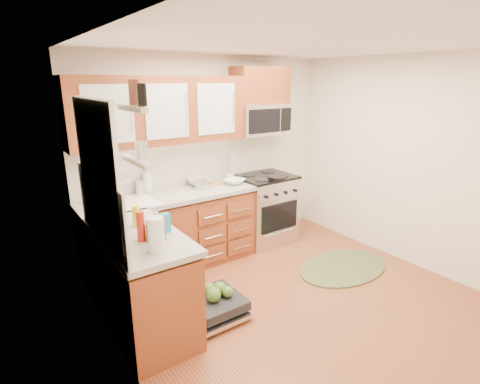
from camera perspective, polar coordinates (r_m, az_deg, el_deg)
floor at (r=4.09m, az=8.89°, el=-16.13°), size 3.50×3.50×0.00m
ceiling at (r=3.46m, az=10.87°, el=21.37°), size 3.50×3.50×0.00m
wall_back at (r=4.93m, az=-4.62°, el=5.51°), size 3.50×0.04×2.50m
wall_left at (r=2.70m, az=-17.92°, el=-4.79°), size 0.04×3.50×2.50m
wall_right at (r=4.94m, az=24.49°, el=4.06°), size 0.04×3.50×2.50m
base_cabinet_back at (r=4.60m, az=-10.31°, el=-6.33°), size 2.05×0.60×0.85m
base_cabinet_left at (r=3.59m, az=-14.66°, el=-13.60°), size 0.60×1.25×0.85m
countertop_back at (r=4.43m, az=-10.57°, el=-0.70°), size 2.07×0.64×0.05m
countertop_left at (r=3.38m, az=-15.09°, el=-6.57°), size 0.64×1.27×0.05m
backsplash_back at (r=4.61m, az=-12.32°, el=3.88°), size 2.05×0.02×0.57m
backsplash_left at (r=3.20m, az=-20.46°, el=-2.48°), size 0.02×1.25×0.57m
upper_cabinets at (r=4.37m, az=-12.02°, el=12.05°), size 2.05×0.35×0.75m
cabinet_over_mw at (r=5.08m, az=3.07°, el=15.91°), size 0.76×0.35×0.47m
range at (r=5.25m, az=3.77°, el=-2.54°), size 0.76×0.64×0.95m
microwave at (r=5.08m, az=3.17°, el=10.99°), size 0.76×0.38×0.40m
sink at (r=4.27m, az=-16.80°, el=-3.24°), size 0.62×0.50×0.26m
dishwasher at (r=3.79m, az=-4.27°, el=-17.04°), size 0.70×0.60×0.20m
window at (r=3.08m, az=-20.97°, el=3.38°), size 0.03×1.05×1.05m
window_blind at (r=3.04m, az=-21.16°, el=9.52°), size 0.02×0.96×0.40m
shelf_upper at (r=2.21m, az=-16.21°, el=12.13°), size 0.04×0.40×0.03m
shelf_lower at (r=2.25m, az=-15.60°, el=4.50°), size 0.04×0.40×0.03m
rug at (r=4.82m, az=15.46°, el=-11.01°), size 1.37×1.04×0.02m
skillet at (r=4.92m, az=5.63°, el=2.14°), size 0.28×0.28×0.05m
stock_pot at (r=4.58m, az=-5.79°, el=1.12°), size 0.20×0.20×0.11m
cutting_board at (r=4.78m, az=-4.48°, el=1.27°), size 0.30×0.20×0.02m
canister at (r=4.49m, az=-14.96°, el=0.74°), size 0.14×0.14×0.17m
paper_towel_roll at (r=2.97m, az=-12.63°, el=-6.31°), size 0.16×0.16×0.27m
mustard_bottle at (r=3.52m, az=-15.59°, el=-3.53°), size 0.08×0.08×0.20m
red_bottle at (r=3.18m, az=-14.88°, el=-5.08°), size 0.07×0.07×0.25m
wooden_box at (r=3.20m, az=-12.71°, el=-5.72°), size 0.19×0.16×0.16m
blue_carton at (r=3.32m, az=-11.56°, el=-4.72°), size 0.12×0.08×0.17m
bowl_a at (r=4.78m, az=-0.89°, el=1.60°), size 0.34×0.34×0.06m
bowl_b at (r=4.75m, az=-6.13°, el=1.60°), size 0.35×0.35×0.09m
cup at (r=4.96m, az=-1.60°, el=2.33°), size 0.13×0.13×0.09m
soap_bottle_a at (r=4.53m, az=-14.00°, el=1.98°), size 0.15×0.15×0.33m
soap_bottle_b at (r=3.77m, az=-20.58°, el=-2.75°), size 0.11×0.11×0.18m
soap_bottle_c at (r=3.34m, az=-12.67°, el=-4.50°), size 0.18×0.18×0.19m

